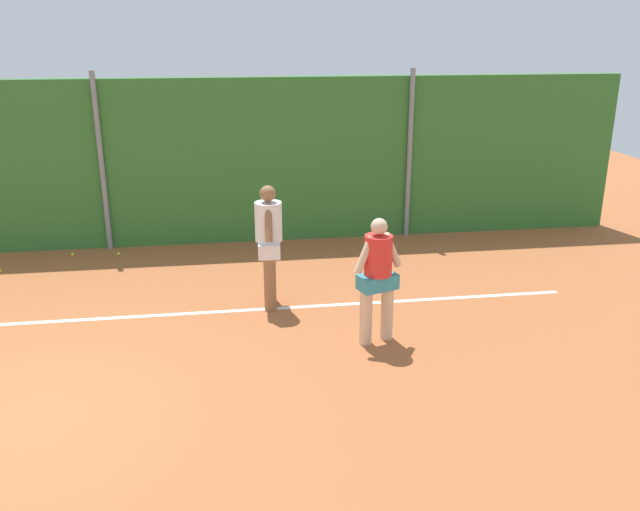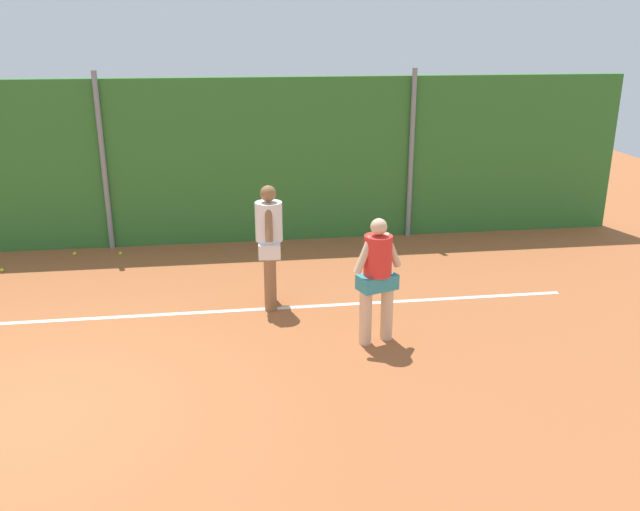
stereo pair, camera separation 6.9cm
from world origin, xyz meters
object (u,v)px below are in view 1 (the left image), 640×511
Objects in this scene: tennis_ball_0 at (265,278)px; tennis_ball_11 at (119,254)px; player_foreground_near at (378,274)px; tennis_ball_7 at (73,254)px; player_midcourt at (269,240)px; tennis_ball_9 at (0,271)px.

tennis_ball_0 is 1.00× the size of tennis_ball_11.
player_foreground_near reaches higher than tennis_ball_7.
tennis_ball_11 is at bearing 47.20° from player_midcourt.
tennis_ball_0 is at bearing -27.23° from tennis_ball_7.
player_foreground_near is 3.03m from tennis_ball_0.
tennis_ball_7 and tennis_ball_9 have the same top height.
player_foreground_near is 26.47× the size of tennis_ball_9.
tennis_ball_0 and tennis_ball_7 have the same top height.
player_foreground_near is 0.92× the size of player_midcourt.
player_foreground_near is at bearing -62.23° from tennis_ball_0.
tennis_ball_11 is (-2.66, 2.80, -1.03)m from player_midcourt.
tennis_ball_9 is (-5.94, 3.60, -0.95)m from player_foreground_near.
player_foreground_near is 7.02m from tennis_ball_9.
tennis_ball_9 is (-4.60, 1.05, 0.00)m from tennis_ball_0.
player_foreground_near is 1.98m from player_midcourt.
player_midcourt is (-1.34, 1.45, 0.08)m from player_foreground_near.
tennis_ball_0 and tennis_ball_11 have the same top height.
player_midcourt is at bearing -46.48° from tennis_ball_11.
player_midcourt is 28.74× the size of tennis_ball_7.
player_foreground_near is 26.47× the size of tennis_ball_11.
player_midcourt reaches higher than tennis_ball_0.
player_midcourt is 4.00m from tennis_ball_11.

